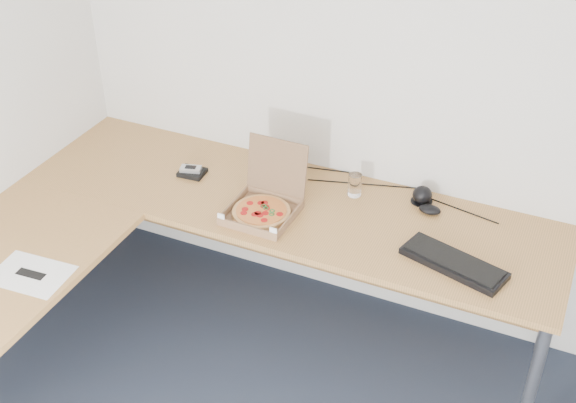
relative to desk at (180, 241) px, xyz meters
The scene contains 11 objects.
room_shell 1.39m from the desk, 49.77° to the right, with size 3.50×3.50×2.50m, color silver, non-canonical shape.
desk is the anchor object (origin of this frame).
pizza_box 0.40m from the desk, 48.41° to the left, with size 0.29×0.34×0.29m.
drinking_glass 0.84m from the desk, 46.35° to the left, with size 0.06×0.06×0.11m, color white.
keyboard 1.16m from the desk, 14.03° to the left, with size 0.43×0.15×0.03m, color black.
mouse 1.11m from the desk, 32.94° to the left, with size 0.10×0.07×0.04m, color black.
wallet 0.49m from the desk, 113.73° to the left, with size 0.12×0.10×0.02m, color black.
phone 0.50m from the desk, 114.41° to the left, with size 0.10×0.05×0.02m, color #B2B5BA.
paper_sheet 0.62m from the desk, 130.84° to the right, with size 0.31×0.22×0.00m, color white.
dome_speaker 1.11m from the desk, 37.68° to the left, with size 0.10×0.10×0.08m, color black.
cable_bundle 0.92m from the desk, 49.98° to the left, with size 0.59×0.04×0.01m, color black, non-canonical shape.
Camera 1 is at (0.66, -1.17, 2.65)m, focal length 46.68 mm.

